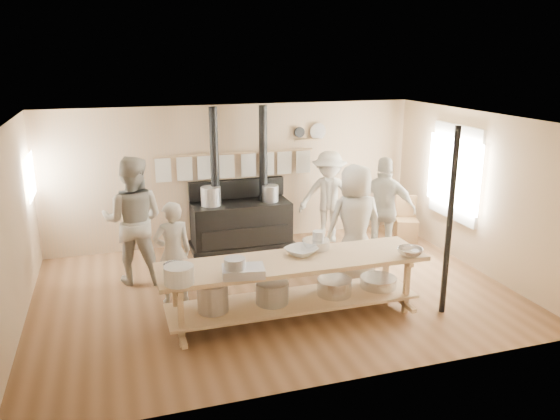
% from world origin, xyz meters
% --- Properties ---
extents(ground, '(7.00, 7.00, 0.00)m').
position_xyz_m(ground, '(0.00, 0.00, 0.00)').
color(ground, brown).
rests_on(ground, ground).
extents(room_shell, '(7.00, 7.00, 7.00)m').
position_xyz_m(room_shell, '(0.00, 0.00, 1.62)').
color(room_shell, tan).
rests_on(room_shell, ground).
extents(window_right, '(0.09, 1.50, 1.65)m').
position_xyz_m(window_right, '(3.47, 0.60, 1.50)').
color(window_right, beige).
rests_on(window_right, ground).
extents(left_opening, '(0.00, 0.90, 0.90)m').
position_xyz_m(left_opening, '(-3.45, 2.00, 1.60)').
color(left_opening, white).
rests_on(left_opening, ground).
extents(stove, '(1.90, 0.75, 2.60)m').
position_xyz_m(stove, '(-0.01, 2.12, 0.52)').
color(stove, black).
rests_on(stove, ground).
extents(towel_rail, '(3.00, 0.04, 0.47)m').
position_xyz_m(towel_rail, '(-0.00, 2.40, 1.55)').
color(towel_rail, tan).
rests_on(towel_rail, ground).
extents(back_wall_shelf, '(0.63, 0.14, 0.32)m').
position_xyz_m(back_wall_shelf, '(1.46, 2.43, 2.00)').
color(back_wall_shelf, tan).
rests_on(back_wall_shelf, ground).
extents(prep_table, '(3.60, 0.90, 0.85)m').
position_xyz_m(prep_table, '(-0.01, -0.90, 0.52)').
color(prep_table, tan).
rests_on(prep_table, ground).
extents(support_post, '(0.08, 0.08, 2.60)m').
position_xyz_m(support_post, '(2.05, -1.35, 1.30)').
color(support_post, black).
rests_on(support_post, ground).
extents(cook_far_left, '(0.60, 0.44, 1.51)m').
position_xyz_m(cook_far_left, '(-1.48, 0.10, 0.76)').
color(cook_far_left, '#B8B2A3').
rests_on(cook_far_left, ground).
extents(cook_left, '(1.15, 1.01, 2.01)m').
position_xyz_m(cook_left, '(-1.95, 1.05, 1.00)').
color(cook_left, '#B8B2A3').
rests_on(cook_left, ground).
extents(cook_center, '(0.92, 0.61, 1.86)m').
position_xyz_m(cook_center, '(1.36, 0.10, 0.93)').
color(cook_center, '#B8B2A3').
rests_on(cook_center, ground).
extents(cook_right, '(1.15, 0.93, 1.83)m').
position_xyz_m(cook_right, '(2.18, 0.71, 0.91)').
color(cook_right, '#B8B2A3').
rests_on(cook_right, ground).
extents(cook_by_window, '(1.30, 1.08, 1.75)m').
position_xyz_m(cook_by_window, '(1.68, 1.95, 0.87)').
color(cook_by_window, '#B8B2A3').
rests_on(cook_by_window, ground).
extents(chair, '(0.52, 0.52, 0.86)m').
position_xyz_m(chair, '(3.12, 1.50, 0.25)').
color(chair, brown).
rests_on(chair, ground).
extents(bowl_white_a, '(0.44, 0.44, 0.09)m').
position_xyz_m(bowl_white_a, '(-0.82, -1.13, 0.89)').
color(bowl_white_a, silver).
rests_on(bowl_white_a, prep_table).
extents(bowl_steel_a, '(0.41, 0.41, 0.09)m').
position_xyz_m(bowl_steel_a, '(-1.55, -0.81, 0.90)').
color(bowl_steel_a, silver).
rests_on(bowl_steel_a, prep_table).
extents(bowl_white_b, '(0.56, 0.56, 0.10)m').
position_xyz_m(bowl_white_b, '(0.16, -0.76, 0.90)').
color(bowl_white_b, silver).
rests_on(bowl_white_b, prep_table).
extents(bowl_steel_b, '(0.46, 0.46, 0.11)m').
position_xyz_m(bowl_steel_b, '(1.55, -1.23, 0.90)').
color(bowl_steel_b, silver).
rests_on(bowl_steel_b, prep_table).
extents(roasting_pan, '(0.56, 0.42, 0.11)m').
position_xyz_m(roasting_pan, '(-0.77, -1.23, 0.91)').
color(roasting_pan, '#B2B2B7').
rests_on(roasting_pan, prep_table).
extents(mixing_bowl_large, '(0.49, 0.49, 0.12)m').
position_xyz_m(mixing_bowl_large, '(0.44, -0.57, 0.91)').
color(mixing_bowl_large, silver).
rests_on(mixing_bowl_large, prep_table).
extents(bucket_galv, '(0.34, 0.34, 0.24)m').
position_xyz_m(bucket_galv, '(-0.87, -1.23, 0.97)').
color(bucket_galv, gray).
rests_on(bucket_galv, prep_table).
extents(deep_bowl_enamel, '(0.47, 0.47, 0.22)m').
position_xyz_m(deep_bowl_enamel, '(-1.55, -1.23, 0.96)').
color(deep_bowl_enamel, silver).
rests_on(deep_bowl_enamel, prep_table).
extents(pitcher, '(0.17, 0.17, 0.25)m').
position_xyz_m(pitcher, '(0.48, -0.57, 0.97)').
color(pitcher, silver).
rests_on(pitcher, prep_table).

